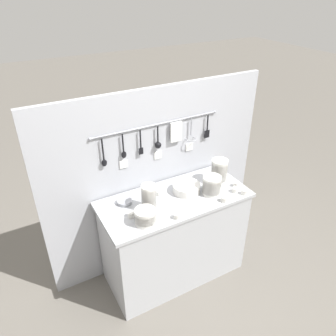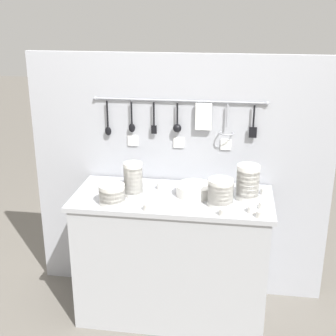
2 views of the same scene
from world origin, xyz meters
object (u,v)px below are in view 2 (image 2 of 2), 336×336
object	(u,v)px
bowl_stack_back_corner	(112,194)
cup_centre	(263,205)
cup_edge_far	(107,192)
steel_mixing_bowl	(118,183)
cup_back_right	(148,207)
cup_mid_row	(264,191)
cup_front_right	(252,209)
cup_edge_near	(261,214)
cup_beside_plates	(161,186)
plate_stack	(194,190)
bowl_stack_tall_left	(220,192)
bowl_stack_short_front	(248,182)
cup_front_left	(223,212)
bowl_stack_nested_right	(133,179)

from	to	relation	value
bowl_stack_back_corner	cup_centre	bearing A→B (deg)	3.67
cup_edge_far	steel_mixing_bowl	bearing A→B (deg)	83.14
cup_centre	cup_back_right	bearing A→B (deg)	-169.58
cup_mid_row	cup_front_right	bearing A→B (deg)	-105.67
cup_edge_near	cup_beside_plates	size ratio (longest dim) A/B	1.00
plate_stack	cup_edge_near	bearing A→B (deg)	-33.71
cup_centre	cup_edge_far	world-z (taller)	same
bowl_stack_tall_left	cup_front_right	distance (m)	0.21
steel_mixing_bowl	bowl_stack_back_corner	bearing A→B (deg)	-81.99
bowl_stack_tall_left	cup_edge_near	xyz separation A→B (m)	(0.24, -0.14, -0.06)
cup_front_right	cup_edge_far	distance (m)	0.91
bowl_stack_tall_left	cup_beside_plates	size ratio (longest dim) A/B	3.15
bowl_stack_short_front	cup_centre	world-z (taller)	bowl_stack_short_front
plate_stack	cup_mid_row	world-z (taller)	plate_stack
bowl_stack_back_corner	plate_stack	bearing A→B (deg)	22.65
cup_front_left	cup_beside_plates	world-z (taller)	same
bowl_stack_tall_left	cup_front_right	world-z (taller)	bowl_stack_tall_left
bowl_stack_tall_left	cup_front_left	distance (m)	0.16
cup_front_right	bowl_stack_tall_left	bearing A→B (deg)	156.48
bowl_stack_nested_right	cup_front_right	world-z (taller)	bowl_stack_nested_right
plate_stack	bowl_stack_back_corner	bearing A→B (deg)	-157.35
cup_edge_near	bowl_stack_short_front	bearing A→B (deg)	106.01
bowl_stack_nested_right	cup_edge_far	xyz separation A→B (m)	(-0.17, -0.02, -0.09)
cup_centre	cup_back_right	world-z (taller)	same
bowl_stack_back_corner	cup_beside_plates	world-z (taller)	bowl_stack_back_corner
cup_front_left	cup_back_right	xyz separation A→B (m)	(-0.44, 0.00, 0.00)
bowl_stack_back_corner	cup_front_right	xyz separation A→B (m)	(0.84, -0.01, -0.04)
bowl_stack_back_corner	cup_beside_plates	distance (m)	0.38
cup_centre	cup_edge_near	size ratio (longest dim) A/B	1.00
bowl_stack_nested_right	steel_mixing_bowl	world-z (taller)	bowl_stack_nested_right
cup_front_right	cup_front_left	size ratio (longest dim) A/B	1.00
cup_centre	cup_beside_plates	distance (m)	0.68
cup_front_left	cup_mid_row	world-z (taller)	same
steel_mixing_bowl	cup_front_right	world-z (taller)	cup_front_right
cup_centre	plate_stack	bearing A→B (deg)	161.25
bowl_stack_tall_left	plate_stack	world-z (taller)	bowl_stack_tall_left
bowl_stack_back_corner	plate_stack	size ratio (longest dim) A/B	0.68
bowl_stack_back_corner	bowl_stack_tall_left	size ratio (longest dim) A/B	0.96
cup_edge_near	cup_mid_row	size ratio (longest dim) A/B	1.00
bowl_stack_nested_right	cup_mid_row	size ratio (longest dim) A/B	4.18
bowl_stack_nested_right	bowl_stack_tall_left	distance (m)	0.55
cup_front_left	cup_back_right	distance (m)	0.44
cup_centre	cup_front_left	bearing A→B (deg)	-151.02
plate_stack	cup_edge_far	bearing A→B (deg)	-171.47
bowl_stack_tall_left	cup_centre	xyz separation A→B (m)	(0.25, -0.02, -0.06)
bowl_stack_nested_right	cup_beside_plates	xyz separation A→B (m)	(0.15, 0.13, -0.09)
bowl_stack_tall_left	cup_edge_far	xyz separation A→B (m)	(-0.71, 0.04, -0.06)
bowl_stack_short_front	cup_back_right	distance (m)	0.64
bowl_stack_back_corner	cup_beside_plates	xyz separation A→B (m)	(0.25, 0.27, -0.04)
bowl_stack_tall_left	steel_mixing_bowl	bearing A→B (deg)	161.75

